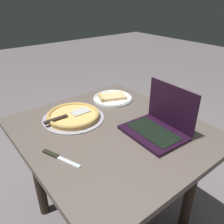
{
  "coord_description": "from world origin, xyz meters",
  "views": [
    {
      "loc": [
        0.83,
        -0.66,
        1.4
      ],
      "look_at": [
        -0.06,
        0.05,
        0.8
      ],
      "focal_mm": 36.51,
      "sensor_mm": 36.0,
      "label": 1
    }
  ],
  "objects": [
    {
      "name": "ground_plane",
      "position": [
        0.0,
        0.0,
        0.0
      ],
      "size": [
        12.0,
        12.0,
        0.0
      ],
      "primitive_type": "plane",
      "color": "#665E60"
    },
    {
      "name": "table_knife",
      "position": [
        0.04,
        -0.35,
        0.74
      ],
      "size": [
        0.21,
        0.09,
        0.01
      ],
      "color": "silver",
      "rests_on": "dining_table"
    },
    {
      "name": "dining_table",
      "position": [
        0.0,
        0.0,
        0.62
      ],
      "size": [
        1.02,
        0.93,
        0.73
      ],
      "color": "brown",
      "rests_on": "ground_plane"
    },
    {
      "name": "laptop",
      "position": [
        0.18,
        0.18,
        0.79
      ],
      "size": [
        0.33,
        0.26,
        0.25
      ],
      "color": "black",
      "rests_on": "dining_table"
    },
    {
      "name": "pizza_plate",
      "position": [
        -0.3,
        0.24,
        0.75
      ],
      "size": [
        0.27,
        0.27,
        0.04
      ],
      "color": "silver",
      "rests_on": "dining_table"
    },
    {
      "name": "pizza_tray",
      "position": [
        -0.23,
        -0.11,
        0.75
      ],
      "size": [
        0.36,
        0.36,
        0.04
      ],
      "color": "#97959E",
      "rests_on": "dining_table"
    }
  ]
}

